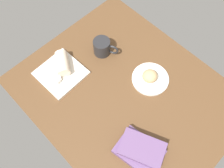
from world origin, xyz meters
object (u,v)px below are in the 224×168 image
at_px(sauce_cup, 56,79).
at_px(book_stack, 140,150).
at_px(coffee_mug, 102,47).
at_px(square_plate, 61,73).
at_px(scone_pastry, 150,76).
at_px(round_plate, 150,79).
at_px(breakfast_wrap, 63,63).

xyz_separation_m(sauce_cup, book_stack, (-0.57, -0.05, 0.00)).
bearing_deg(coffee_mug, square_plate, 78.34).
bearing_deg(scone_pastry, coffee_mug, 9.80).
xyz_separation_m(round_plate, sauce_cup, (0.34, 0.37, 0.02)).
xyz_separation_m(breakfast_wrap, coffee_mug, (-0.07, -0.23, -0.00)).
relative_size(scone_pastry, square_plate, 0.35).
distance_m(scone_pastry, square_plate, 0.48).
bearing_deg(breakfast_wrap, coffee_mug, 13.03).
relative_size(scone_pastry, sauce_cup, 1.49).
xyz_separation_m(round_plate, book_stack, (-0.22, 0.33, 0.02)).
distance_m(square_plate, sauce_cup, 0.06).
relative_size(scone_pastry, breakfast_wrap, 0.61).
distance_m(scone_pastry, book_stack, 0.39).
height_order(square_plate, book_stack, book_stack).
xyz_separation_m(scone_pastry, coffee_mug, (0.31, 0.05, 0.00)).
relative_size(sauce_cup, breakfast_wrap, 0.41).
relative_size(square_plate, breakfast_wrap, 1.73).
bearing_deg(book_stack, round_plate, -55.69).
xyz_separation_m(square_plate, book_stack, (-0.59, 0.00, 0.02)).
bearing_deg(coffee_mug, round_plate, -169.01).
bearing_deg(scone_pastry, breakfast_wrap, 36.36).
height_order(square_plate, sauce_cup, sauce_cup).
distance_m(sauce_cup, breakfast_wrap, 0.10).
bearing_deg(breakfast_wrap, sauce_cup, -122.06).
bearing_deg(coffee_mug, scone_pastry, -170.20).
bearing_deg(sauce_cup, scone_pastry, -133.03).
xyz_separation_m(round_plate, square_plate, (0.37, 0.33, 0.00)).
bearing_deg(book_stack, breakfast_wrap, -3.52).
bearing_deg(square_plate, coffee_mug, -101.66).
relative_size(round_plate, square_plate, 0.87).
xyz_separation_m(sauce_cup, coffee_mug, (-0.03, -0.31, 0.02)).
height_order(scone_pastry, sauce_cup, scone_pastry).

